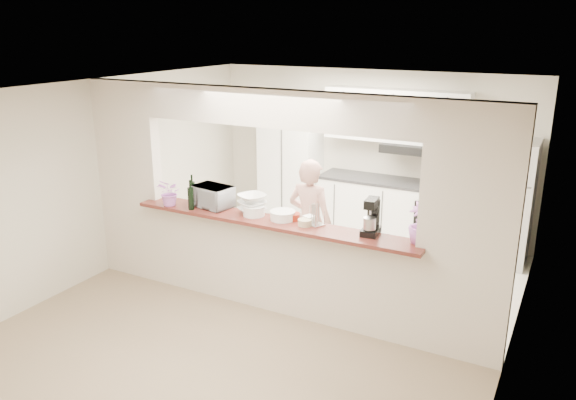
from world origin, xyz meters
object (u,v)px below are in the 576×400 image
Objects in this scene: stand_mixer at (371,218)px; person at (310,223)px; refrigerator at (503,202)px; toaster_oven at (212,196)px.

stand_mixer is 0.24× the size of person.
stand_mixer is 1.35m from person.
person is (-1.99, -1.85, -0.05)m from refrigerator.
refrigerator reaches higher than toaster_oven.
refrigerator is 3.74× the size of toaster_oven.
refrigerator is 2.72m from person.
toaster_oven is at bearing 42.70° from person.
refrigerator reaches higher than person.
person reaches higher than stand_mixer.
refrigerator is 1.06× the size of person.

